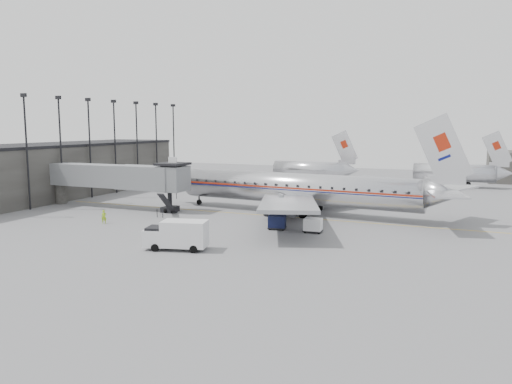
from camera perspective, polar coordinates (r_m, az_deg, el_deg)
ground at (r=57.99m, az=-3.91°, el=-3.45°), size 160.00×160.00×0.00m
terminal at (r=85.42m, az=-21.64°, el=2.31°), size 12.00×46.00×8.00m
apron_line at (r=62.17m, az=1.05°, el=-2.67°), size 60.00×0.15×0.01m
jet_bridge at (r=69.29m, az=-14.99°, el=1.62°), size 21.00×6.20×7.10m
floodlight_masts at (r=83.05m, az=-17.11°, el=5.39°), size 0.90×42.25×15.25m
distant_aircraft_near at (r=97.17m, az=6.25°, el=2.63°), size 16.39×3.20×10.26m
distant_aircraft_mid at (r=97.25m, az=21.81°, el=2.13°), size 16.39×3.20×10.26m
airliner at (r=63.18m, az=5.23°, el=0.35°), size 39.69×36.65×12.55m
service_van at (r=45.51m, az=-9.04°, el=-4.81°), size 5.99×3.45×2.65m
baggage_cart_navy at (r=53.79m, az=2.42°, el=-3.45°), size 2.15×1.80×1.49m
baggage_cart_white at (r=52.52m, az=6.53°, el=-3.77°), size 1.97×1.54×1.49m
ramp_worker at (r=59.39m, az=-16.98°, el=-2.74°), size 0.68×0.64×1.56m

